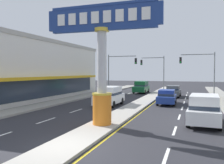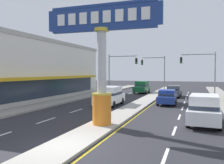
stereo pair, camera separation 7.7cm
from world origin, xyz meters
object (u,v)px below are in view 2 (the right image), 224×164
(sedan_mid_left_lane, at_px, (174,91))
(traffic_light_median_far, at_px, (156,67))
(storefront_left, at_px, (26,70))
(suv_far_right_lane, at_px, (142,87))
(suv_near_right_lane, at_px, (110,96))
(traffic_light_left_side, at_px, (119,67))
(suv_far_left_oncoming, at_px, (204,109))
(traffic_light_right_side, at_px, (202,66))
(district_sign, at_px, (102,59))
(sedan_near_left_lane, at_px, (167,97))

(sedan_mid_left_lane, bearing_deg, traffic_light_median_far, 112.51)
(storefront_left, xyz_separation_m, suv_far_right_lane, (12.08, 12.73, -2.67))
(storefront_left, distance_m, suv_near_right_lane, 12.58)
(traffic_light_left_side, xyz_separation_m, suv_near_right_lane, (3.58, -14.35, -3.26))
(sedan_mid_left_lane, bearing_deg, traffic_light_left_side, 157.33)
(suv_near_right_lane, distance_m, sedan_mid_left_lane, 11.89)
(suv_far_left_oncoming, bearing_deg, traffic_light_left_side, 120.90)
(traffic_light_left_side, relative_size, suv_near_right_lane, 1.34)
(storefront_left, bearing_deg, suv_far_left_oncoming, -21.93)
(suv_near_right_lane, bearing_deg, suv_far_right_lane, 90.00)
(storefront_left, xyz_separation_m, traffic_light_left_side, (8.49, 12.06, 0.60))
(suv_near_right_lane, height_order, sedan_mid_left_lane, suv_near_right_lane)
(storefront_left, bearing_deg, sedan_mid_left_lane, 25.60)
(traffic_light_right_side, relative_size, sedan_mid_left_lane, 1.43)
(suv_near_right_lane, height_order, suv_far_right_lane, same)
(traffic_light_left_side, bearing_deg, traffic_light_median_far, 48.75)
(traffic_light_right_side, bearing_deg, storefront_left, -150.51)
(suv_near_right_lane, xyz_separation_m, sedan_mid_left_lane, (5.32, 10.63, -0.20))
(traffic_light_median_far, bearing_deg, district_sign, -87.53)
(traffic_light_median_far, xyz_separation_m, sedan_near_left_lane, (3.91, -17.29, -3.41))
(suv_near_right_lane, bearing_deg, traffic_light_median_far, 85.96)
(suv_far_left_oncoming, bearing_deg, district_sign, -155.30)
(district_sign, bearing_deg, storefront_left, 143.09)
(traffic_light_right_side, xyz_separation_m, sedan_near_left_lane, (-3.58, -11.40, -3.46))
(suv_far_left_oncoming, bearing_deg, traffic_light_right_side, 89.18)
(suv_far_right_lane, relative_size, sedan_near_left_lane, 1.06)
(suv_near_right_lane, bearing_deg, sedan_mid_left_lane, 63.42)
(sedan_mid_left_lane, bearing_deg, storefront_left, -154.40)
(suv_far_right_lane, height_order, sedan_near_left_lane, suv_far_right_lane)
(storefront_left, xyz_separation_m, suv_far_left_oncoming, (20.69, -8.33, -2.67))
(sedan_mid_left_lane, bearing_deg, suv_near_right_lane, -116.58)
(traffic_light_left_side, bearing_deg, storefront_left, -125.16)
(suv_far_right_lane, bearing_deg, traffic_light_left_side, -169.28)
(storefront_left, bearing_deg, district_sign, -36.91)
(storefront_left, relative_size, traffic_light_right_side, 4.25)
(traffic_light_left_side, xyz_separation_m, suv_far_right_lane, (3.59, 0.68, -3.26))
(traffic_light_median_far, bearing_deg, traffic_light_right_side, -38.18)
(traffic_light_median_far, height_order, sedan_mid_left_lane, traffic_light_median_far)
(traffic_light_left_side, distance_m, suv_near_right_lane, 15.15)
(traffic_light_right_side, height_order, suv_near_right_lane, traffic_light_right_side)
(district_sign, relative_size, sedan_mid_left_lane, 1.69)
(sedan_near_left_lane, bearing_deg, suv_near_right_lane, -152.58)
(district_sign, xyz_separation_m, suv_far_left_oncoming, (5.96, 2.74, -3.15))
(district_sign, xyz_separation_m, traffic_light_right_side, (6.25, 22.94, 0.12))
(district_sign, bearing_deg, sedan_mid_left_lane, 82.20)
(district_sign, xyz_separation_m, sedan_mid_left_lane, (2.66, 19.41, -3.34))
(traffic_light_right_side, bearing_deg, suv_far_left_oncoming, -90.82)
(traffic_light_right_side, height_order, sedan_near_left_lane, traffic_light_right_side)
(district_sign, distance_m, traffic_light_right_side, 23.77)
(storefront_left, height_order, traffic_light_left_side, storefront_left)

